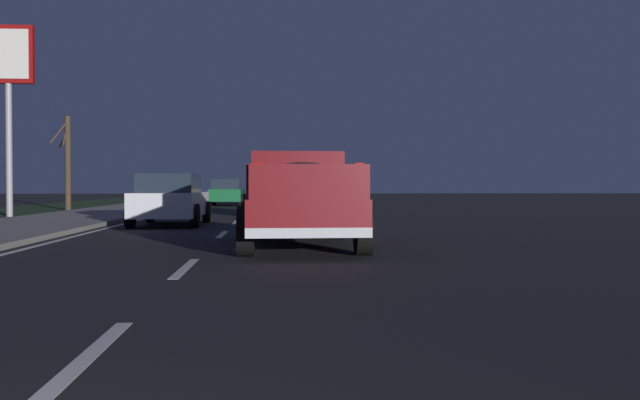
{
  "coord_description": "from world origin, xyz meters",
  "views": [
    {
      "loc": [
        -1.69,
        -1.31,
        1.2
      ],
      "look_at": [
        11.78,
        -2.17,
        0.91
      ],
      "focal_mm": 38.92,
      "sensor_mm": 36.0,
      "label": 1
    }
  ],
  "objects_px": {
    "sedan_tan": "(285,192)",
    "bare_tree_far": "(67,160)",
    "sedan_black": "(285,196)",
    "sedan_white": "(171,199)",
    "gas_price_sign": "(8,72)",
    "sedan_green": "(227,192)",
    "pickup_truck": "(298,196)"
  },
  "relations": [
    {
      "from": "sedan_tan",
      "to": "bare_tree_far",
      "type": "distance_m",
      "value": 12.05
    },
    {
      "from": "sedan_tan",
      "to": "sedan_green",
      "type": "height_order",
      "value": "same"
    },
    {
      "from": "gas_price_sign",
      "to": "bare_tree_far",
      "type": "xyz_separation_m",
      "value": [
        7.05,
        -0.09,
        -3.07
      ]
    },
    {
      "from": "pickup_truck",
      "to": "sedan_green",
      "type": "relative_size",
      "value": 1.24
    },
    {
      "from": "sedan_tan",
      "to": "pickup_truck",
      "type": "bearing_deg",
      "value": 179.78
    },
    {
      "from": "pickup_truck",
      "to": "sedan_green",
      "type": "height_order",
      "value": "pickup_truck"
    },
    {
      "from": "pickup_truck",
      "to": "bare_tree_far",
      "type": "distance_m",
      "value": 23.06
    },
    {
      "from": "sedan_green",
      "to": "sedan_white",
      "type": "relative_size",
      "value": 1.0
    },
    {
      "from": "sedan_green",
      "to": "sedan_black",
      "type": "height_order",
      "value": "same"
    },
    {
      "from": "gas_price_sign",
      "to": "sedan_tan",
      "type": "bearing_deg",
      "value": -40.25
    },
    {
      "from": "sedan_white",
      "to": "bare_tree_far",
      "type": "bearing_deg",
      "value": 27.85
    },
    {
      "from": "sedan_tan",
      "to": "bare_tree_far",
      "type": "relative_size",
      "value": 0.98
    },
    {
      "from": "sedan_black",
      "to": "sedan_white",
      "type": "height_order",
      "value": "same"
    },
    {
      "from": "sedan_white",
      "to": "sedan_green",
      "type": "bearing_deg",
      "value": -0.87
    },
    {
      "from": "pickup_truck",
      "to": "sedan_tan",
      "type": "xyz_separation_m",
      "value": [
        26.04,
        -0.1,
        -0.2
      ]
    },
    {
      "from": "gas_price_sign",
      "to": "sedan_green",
      "type": "bearing_deg",
      "value": -27.94
    },
    {
      "from": "sedan_tan",
      "to": "sedan_white",
      "type": "height_order",
      "value": "same"
    },
    {
      "from": "sedan_black",
      "to": "bare_tree_far",
      "type": "bearing_deg",
      "value": 56.17
    },
    {
      "from": "pickup_truck",
      "to": "bare_tree_far",
      "type": "bearing_deg",
      "value": 27.06
    },
    {
      "from": "sedan_green",
      "to": "pickup_truck",
      "type": "bearing_deg",
      "value": -173.07
    },
    {
      "from": "sedan_tan",
      "to": "bare_tree_far",
      "type": "bearing_deg",
      "value": 117.68
    },
    {
      "from": "sedan_green",
      "to": "sedan_white",
      "type": "bearing_deg",
      "value": 179.13
    },
    {
      "from": "pickup_truck",
      "to": "sedan_black",
      "type": "distance_m",
      "value": 13.55
    },
    {
      "from": "pickup_truck",
      "to": "sedan_tan",
      "type": "relative_size",
      "value": 1.23
    },
    {
      "from": "gas_price_sign",
      "to": "sedan_black",
      "type": "bearing_deg",
      "value": -89.47
    },
    {
      "from": "pickup_truck",
      "to": "sedan_white",
      "type": "relative_size",
      "value": 1.24
    },
    {
      "from": "sedan_black",
      "to": "gas_price_sign",
      "type": "bearing_deg",
      "value": 90.53
    },
    {
      "from": "pickup_truck",
      "to": "bare_tree_far",
      "type": "xyz_separation_m",
      "value": [
        20.5,
        10.47,
        1.41
      ]
    },
    {
      "from": "sedan_white",
      "to": "gas_price_sign",
      "type": "height_order",
      "value": "gas_price_sign"
    },
    {
      "from": "pickup_truck",
      "to": "sedan_black",
      "type": "xyz_separation_m",
      "value": [
        13.55,
        0.1,
        -0.2
      ]
    },
    {
      "from": "bare_tree_far",
      "to": "gas_price_sign",
      "type": "bearing_deg",
      "value": 179.29
    },
    {
      "from": "pickup_truck",
      "to": "sedan_green",
      "type": "distance_m",
      "value": 27.34
    }
  ]
}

